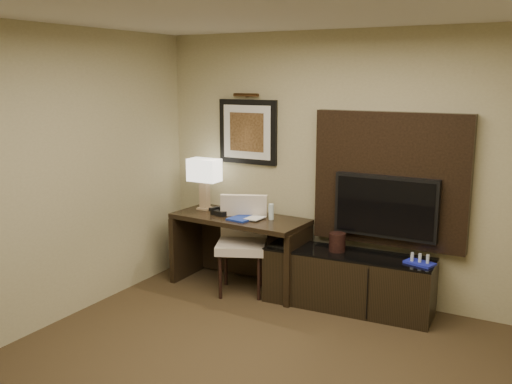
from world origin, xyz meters
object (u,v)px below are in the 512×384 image
Objects in this scene: desk at (240,252)px; table_lamp at (205,185)px; tv at (386,207)px; desk_chair at (242,245)px; minibar_tray at (420,259)px; credenza at (347,281)px; water_bottle at (271,212)px; desk_phone at (222,210)px; ice_bucket at (337,242)px.

table_lamp is (-0.52, 0.11, 0.67)m from desk.
desk_chair is at bearing -166.67° from tv.
table_lamp is 2.47m from minibar_tray.
table_lamp is (-1.74, 0.11, 0.78)m from credenza.
tv is 0.96× the size of desk_chair.
water_bottle is at bearing -173.19° from tv.
table_lamp is 2.93× the size of desk_phone.
tv is at bearing 10.74° from desk.
ice_bucket is 0.81m from minibar_tray.
credenza is (1.23, -0.00, -0.11)m from desk.
water_bottle is 0.64× the size of minibar_tray.
credenza is 6.29× the size of minibar_tray.
ice_bucket is at bearing 16.97° from desk_phone.
table_lamp is at bearing -177.65° from tv.
tv reaches higher than desk.
minibar_tray is (1.80, 0.14, 0.09)m from desk_chair.
water_bottle reaches higher than desk_phone.
credenza is 8.67× the size of desk_phone.
water_bottle reaches higher than credenza.
desk_chair is at bearing -141.47° from water_bottle.
desk is at bearing -179.62° from ice_bucket.
desk_chair is 1.02m from ice_bucket.
desk_phone is at bearing -21.16° from table_lamp.
desk is 5.59× the size of minibar_tray.
desk_phone reaches higher than ice_bucket.
desk_chair reaches higher than water_bottle.
ice_bucket is (1.32, 0.02, -0.17)m from desk_phone.
table_lamp reaches higher than minibar_tray.
water_bottle is at bearing 173.58° from credenza.
desk_chair is at bearing -21.89° from table_lamp.
desk_chair is 0.47m from desk_phone.
desk is 0.49m from desk_phone.
water_bottle is (0.24, 0.19, 0.35)m from desk_chair.
desk is at bearing -172.86° from tv.
desk reaches higher than credenza.
desk_chair is 1.81m from minibar_tray.
desk_phone is 1.34m from ice_bucket.
minibar_tray is at bearing -1.85° from water_bottle.
desk is at bearing 102.99° from desk_chair.
credenza is 9.03× the size of ice_bucket.
credenza is 1.64× the size of tv.
tv is at bearing 22.81° from desk_phone.
water_bottle is at bearing 22.24° from desk_phone.
credenza is 0.39m from ice_bucket.
minibar_tray is at bearing -2.50° from table_lamp.
ice_bucket is at bearing -3.32° from water_bottle.
desk_chair is 1.87× the size of table_lamp.
minibar_tray is at bearing -25.72° from tv.
table_lamp is at bearing 171.92° from desk.
credenza is at bearing -3.44° from ice_bucket.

